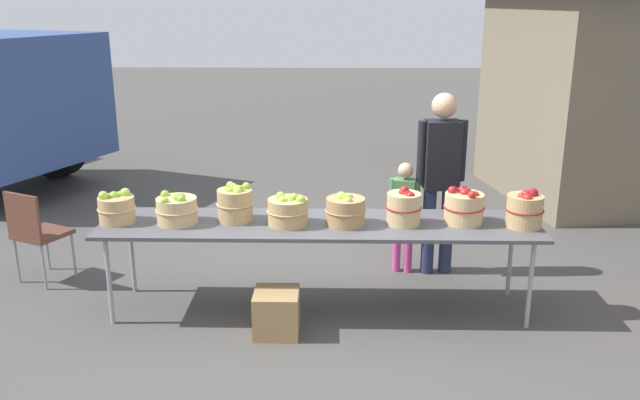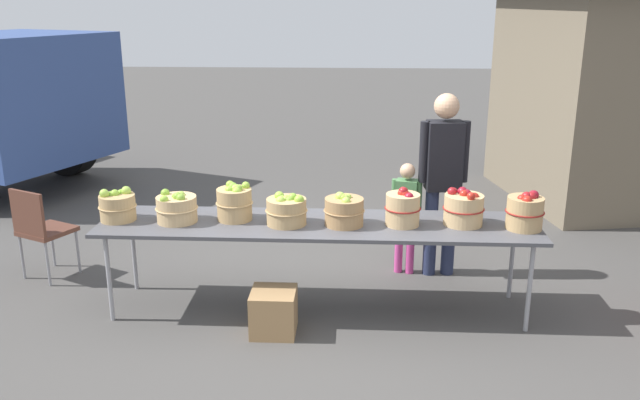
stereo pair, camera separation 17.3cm
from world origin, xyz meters
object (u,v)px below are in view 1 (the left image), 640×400
object	(u,v)px
apple_basket_green_1	(177,209)
apple_basket_green_2	(235,203)
produce_crate	(277,312)
market_table	(319,227)
apple_basket_green_0	(117,208)
apple_basket_red_0	(404,207)
apple_basket_green_3	(288,210)
apple_basket_red_1	(464,207)
child_customer	(404,209)
folding_chair	(35,229)
vendor_adult	(441,170)
apple_basket_red_2	(525,209)
apple_basket_green_4	(345,210)

from	to	relation	value
apple_basket_green_1	apple_basket_green_2	xyz separation A→B (m)	(0.46, 0.07, 0.03)
apple_basket_green_2	produce_crate	distance (m)	0.94
market_table	apple_basket_green_0	distance (m)	1.62
apple_basket_green_1	produce_crate	world-z (taller)	apple_basket_green_1
apple_basket_green_2	apple_basket_red_0	distance (m)	1.35
apple_basket_green_3	produce_crate	xyz separation A→B (m)	(-0.07, -0.39, -0.70)
apple_basket_red_1	produce_crate	size ratio (longest dim) A/B	0.96
apple_basket_red_0	apple_basket_green_1	bearing A→B (deg)	-179.47
apple_basket_green_0	apple_basket_green_1	xyz separation A→B (m)	(0.49, -0.02, -0.00)
apple_basket_red_1	child_customer	xyz separation A→B (m)	(-0.39, 0.77, -0.27)
apple_basket_green_1	apple_basket_green_3	world-z (taller)	same
apple_basket_green_1	folding_chair	xyz separation A→B (m)	(-1.40, 0.51, -0.36)
market_table	apple_basket_red_1	bearing A→B (deg)	1.40
apple_basket_green_3	vendor_adult	size ratio (longest dim) A/B	0.20
apple_basket_green_3	apple_basket_red_2	size ratio (longest dim) A/B	1.10
apple_basket_green_1	produce_crate	size ratio (longest dim) A/B	1.00
apple_basket_green_3	folding_chair	size ratio (longest dim) A/B	0.39
apple_basket_green_1	apple_basket_red_1	xyz separation A→B (m)	(2.28, 0.06, 0.02)
apple_basket_red_0	child_customer	world-z (taller)	apple_basket_red_0
produce_crate	child_customer	bearing A→B (deg)	48.77
apple_basket_red_2	apple_basket_green_0	bearing A→B (deg)	179.31
apple_basket_green_3	apple_basket_red_0	distance (m)	0.92
apple_basket_green_2	apple_basket_green_4	distance (m)	0.89
vendor_adult	apple_basket_green_2	bearing A→B (deg)	17.98
apple_basket_red_0	apple_basket_red_2	distance (m)	0.94
folding_chair	market_table	bearing A→B (deg)	-165.18
apple_basket_green_0	child_customer	bearing A→B (deg)	18.87
apple_basket_green_0	vendor_adult	bearing A→B (deg)	16.61
apple_basket_green_3	vendor_adult	distance (m)	1.57
apple_basket_red_2	apple_basket_green_4	bearing A→B (deg)	179.39
apple_basket_green_1	apple_basket_green_2	bearing A→B (deg)	9.30
apple_basket_green_3	apple_basket_green_4	xyz separation A→B (m)	(0.45, 0.01, 0.00)
market_table	apple_basket_green_4	xyz separation A→B (m)	(0.21, -0.04, 0.15)
apple_basket_red_0	vendor_adult	xyz separation A→B (m)	(0.41, 0.80, 0.10)
apple_basket_green_1	folding_chair	bearing A→B (deg)	160.06
apple_basket_green_2	apple_basket_red_1	bearing A→B (deg)	-0.57
apple_basket_red_1	apple_basket_green_2	bearing A→B (deg)	179.43
market_table	apple_basket_green_1	distance (m)	1.14
vendor_adult	folding_chair	distance (m)	3.66
apple_basket_green_4	produce_crate	bearing A→B (deg)	-143.17
apple_basket_green_2	apple_basket_red_2	bearing A→B (deg)	-2.44
apple_basket_red_1	vendor_adult	world-z (taller)	vendor_adult
apple_basket_green_0	child_customer	xyz separation A→B (m)	(2.38, 0.81, -0.25)
apple_basket_green_2	vendor_adult	xyz separation A→B (m)	(1.75, 0.75, 0.10)
vendor_adult	market_table	bearing A→B (deg)	31.24
apple_basket_red_0	apple_basket_red_1	world-z (taller)	apple_basket_red_0
apple_basket_red_2	produce_crate	xyz separation A→B (m)	(-1.93, -0.38, -0.72)
apple_basket_green_0	apple_basket_green_4	xyz separation A→B (m)	(1.83, -0.02, 0.00)
apple_basket_red_2	vendor_adult	xyz separation A→B (m)	(-0.53, 0.84, 0.10)
apple_basket_red_2	vendor_adult	size ratio (longest dim) A/B	0.18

